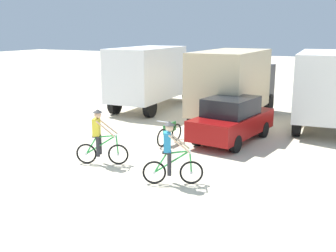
{
  "coord_description": "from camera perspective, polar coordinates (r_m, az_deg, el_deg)",
  "views": [
    {
      "loc": [
        6.07,
        -8.59,
        4.3
      ],
      "look_at": [
        -0.04,
        3.48,
        1.1
      ],
      "focal_mm": 43.99,
      "sensor_mm": 36.0,
      "label": 1
    }
  ],
  "objects": [
    {
      "name": "box_truck_tan_camper",
      "position": [
        19.59,
        9.18,
        6.02
      ],
      "size": [
        2.41,
        6.75,
        3.35
      ],
      "color": "#CCB78E",
      "rests_on": "ground"
    },
    {
      "name": "sedan_parked",
      "position": [
        16.12,
        8.84,
        0.9
      ],
      "size": [
        2.32,
        4.4,
        1.76
      ],
      "color": "maroon",
      "rests_on": "ground"
    },
    {
      "name": "cyclist_orange_shirt",
      "position": [
        13.42,
        -9.42,
        -1.79
      ],
      "size": [
        1.62,
        0.79,
        1.82
      ],
      "color": "black",
      "rests_on": "ground"
    },
    {
      "name": "box_truck_white_box",
      "position": [
        19.63,
        21.24,
        5.3
      ],
      "size": [
        2.93,
        6.93,
        3.35
      ],
      "color": "white",
      "rests_on": "ground"
    },
    {
      "name": "box_truck_avon_van",
      "position": [
        22.72,
        -2.24,
        7.16
      ],
      "size": [
        2.63,
        6.84,
        3.35
      ],
      "color": "white",
      "rests_on": "ground"
    },
    {
      "name": "cyclist_cowboy_hat",
      "position": [
        11.55,
        0.39,
        -4.09
      ],
      "size": [
        1.57,
        0.87,
        1.82
      ],
      "color": "black",
      "rests_on": "ground"
    },
    {
      "name": "bicycle_spare",
      "position": [
        15.75,
        0.22,
        -1.04
      ],
      "size": [
        0.5,
        1.73,
        0.97
      ],
      "color": "black",
      "rests_on": "ground"
    },
    {
      "name": "ground_plane",
      "position": [
        11.36,
        -7.87,
        -9.06
      ],
      "size": [
        120.0,
        120.0,
        0.0
      ],
      "primitive_type": "plane",
      "color": "beige"
    }
  ]
}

